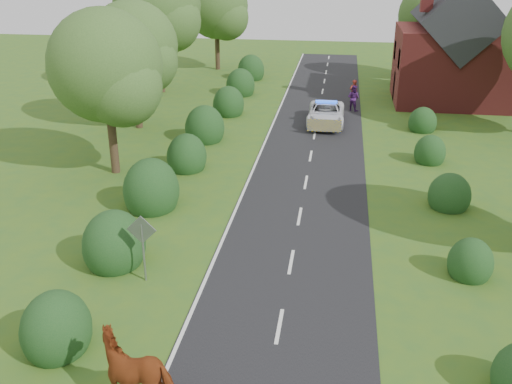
% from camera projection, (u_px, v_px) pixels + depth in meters
% --- Properties ---
extents(ground, '(120.00, 120.00, 0.00)m').
position_uv_depth(ground, '(279.00, 327.00, 17.76)').
color(ground, '#335E22').
extents(road, '(6.00, 70.00, 0.02)m').
position_uv_depth(road, '(310.00, 162.00, 31.39)').
color(road, black).
rests_on(road, ground).
extents(road_markings, '(4.96, 70.00, 0.01)m').
position_uv_depth(road_markings, '(276.00, 174.00, 29.72)').
color(road_markings, white).
rests_on(road_markings, road).
extents(hedgerow_left, '(2.75, 50.41, 3.00)m').
position_uv_depth(hedgerow_left, '(178.00, 164.00, 28.98)').
color(hedgerow_left, '#18401A').
rests_on(hedgerow_left, ground).
extents(hedgerow_right, '(2.10, 45.78, 2.10)m').
position_uv_depth(hedgerow_right, '(445.00, 186.00, 26.83)').
color(hedgerow_right, '#18401A').
rests_on(hedgerow_right, ground).
extents(tree_left_a, '(5.74, 5.60, 8.38)m').
position_uv_depth(tree_left_a, '(109.00, 71.00, 27.76)').
color(tree_left_a, '#332316').
rests_on(tree_left_a, ground).
extents(tree_left_b, '(5.74, 5.60, 8.07)m').
position_uv_depth(tree_left_b, '(136.00, 50.00, 35.36)').
color(tree_left_b, '#332316').
rests_on(tree_left_b, ground).
extents(tree_left_c, '(6.97, 6.80, 10.22)m').
position_uv_depth(tree_left_c, '(160.00, 9.00, 44.03)').
color(tree_left_c, '#332316').
rests_on(tree_left_c, ground).
extents(tree_left_d, '(6.15, 6.00, 8.89)m').
position_uv_depth(tree_left_d, '(219.00, 9.00, 53.15)').
color(tree_left_d, '#332316').
rests_on(tree_left_d, ground).
extents(tree_right_c, '(6.15, 6.00, 8.58)m').
position_uv_depth(tree_right_c, '(437.00, 18.00, 48.79)').
color(tree_right_c, '#332316').
rests_on(tree_right_c, ground).
extents(road_sign, '(1.06, 0.08, 2.53)m').
position_uv_depth(road_sign, '(142.00, 239.00, 19.61)').
color(road_sign, gray).
rests_on(road_sign, ground).
extents(house, '(8.00, 7.40, 9.17)m').
position_uv_depth(house, '(452.00, 52.00, 42.24)').
color(house, maroon).
rests_on(house, ground).
extents(cow, '(2.48, 1.35, 1.74)m').
position_uv_depth(cow, '(140.00, 373.00, 14.56)').
color(cow, brown).
rests_on(cow, ground).
extents(police_van, '(2.37, 5.20, 1.58)m').
position_uv_depth(police_van, '(326.00, 113.00, 37.97)').
color(police_van, white).
rests_on(police_van, ground).
extents(pedestrian_red, '(0.80, 0.70, 1.84)m').
position_uv_depth(pedestrian_red, '(354.00, 92.00, 42.78)').
color(pedestrian_red, maroon).
rests_on(pedestrian_red, ground).
extents(pedestrian_purple, '(1.13, 1.05, 1.86)m').
position_uv_depth(pedestrian_purple, '(353.00, 98.00, 41.02)').
color(pedestrian_purple, '#451A5B').
rests_on(pedestrian_purple, ground).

